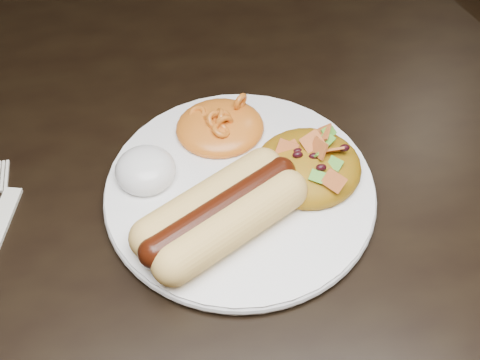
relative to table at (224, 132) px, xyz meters
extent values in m
cube|color=black|center=(0.00, 0.00, 0.07)|extent=(1.60, 0.90, 0.04)
cylinder|color=white|center=(-0.01, -0.16, 0.10)|extent=(0.30, 0.30, 0.01)
cylinder|color=#F4BD60|center=(-0.03, -0.22, 0.12)|extent=(0.12, 0.09, 0.03)
cylinder|color=#F4BD60|center=(-0.03, -0.19, 0.12)|extent=(0.12, 0.09, 0.03)
cylinder|color=#360E05|center=(-0.03, -0.20, 0.13)|extent=(0.12, 0.09, 0.03)
ellipsoid|color=orange|center=(-0.01, -0.10, 0.12)|extent=(0.10, 0.09, 0.03)
ellipsoid|color=white|center=(-0.08, -0.14, 0.12)|extent=(0.05, 0.05, 0.03)
ellipsoid|color=#C84D00|center=(0.05, -0.16, 0.12)|extent=(0.09, 0.09, 0.04)
camera|label=1|loc=(-0.06, -0.51, 0.55)|focal=50.00mm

